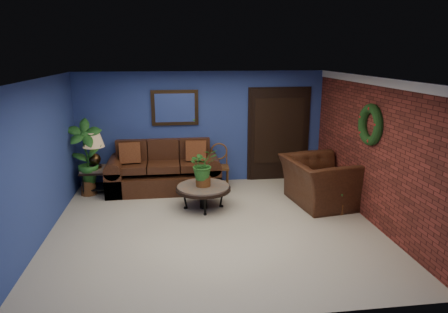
{
  "coord_description": "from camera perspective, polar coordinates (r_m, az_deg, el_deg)",
  "views": [
    {
      "loc": [
        -0.67,
        -6.29,
        2.91
      ],
      "look_at": [
        0.23,
        0.55,
        1.09
      ],
      "focal_mm": 32.0,
      "sensor_mm": 36.0,
      "label": 1
    }
  ],
  "objects": [
    {
      "name": "closet_door",
      "position": [
        9.27,
        7.79,
        3.08
      ],
      "size": [
        1.44,
        0.06,
        2.18
      ],
      "primitive_type": "cube",
      "color": "black",
      "rests_on": "wall_back"
    },
    {
      "name": "wall_left",
      "position": [
        6.83,
        -24.98,
        -0.71
      ],
      "size": [
        0.04,
        5.0,
        2.5
      ],
      "primitive_type": "cube",
      "color": "navy",
      "rests_on": "ground"
    },
    {
      "name": "end_table",
      "position": [
        8.85,
        -17.8,
        -2.33
      ],
      "size": [
        0.59,
        0.59,
        0.54
      ],
      "color": "#514C47",
      "rests_on": "ground"
    },
    {
      "name": "table_lamp",
      "position": [
        8.7,
        -18.11,
        1.46
      ],
      "size": [
        0.44,
        0.44,
        0.73
      ],
      "color": "#422B15",
      "rests_on": "end_table"
    },
    {
      "name": "side_chair",
      "position": [
        8.79,
        -0.68,
        -0.86
      ],
      "size": [
        0.44,
        0.44,
        0.96
      ],
      "rotation": [
        0.0,
        0.0,
        -0.07
      ],
      "color": "brown",
      "rests_on": "ground"
    },
    {
      "name": "wreath",
      "position": [
        7.27,
        20.19,
        4.29
      ],
      "size": [
        0.16,
        0.72,
        0.72
      ],
      "primitive_type": "torus",
      "rotation": [
        0.0,
        1.57,
        0.0
      ],
      "color": "black",
      "rests_on": "wall_right_brick"
    },
    {
      "name": "ceiling",
      "position": [
        6.33,
        -1.44,
        11.06
      ],
      "size": [
        5.5,
        5.0,
        0.02
      ],
      "primitive_type": "cube",
      "color": "silver",
      "rests_on": "wall_back"
    },
    {
      "name": "crown_molding",
      "position": [
        7.16,
        21.12,
        9.97
      ],
      "size": [
        0.03,
        5.0,
        0.14
      ],
      "primitive_type": "cube",
      "color": "white",
      "rests_on": "wall_right_brick"
    },
    {
      "name": "wall_mirror",
      "position": [
        8.83,
        -7.03,
        6.93
      ],
      "size": [
        1.02,
        0.06,
        0.77
      ],
      "primitive_type": "cube",
      "color": "#422B15",
      "rests_on": "wall_back"
    },
    {
      "name": "coffee_plant",
      "position": [
        7.46,
        -3.02,
        -1.31
      ],
      "size": [
        0.65,
        0.6,
        0.72
      ],
      "color": "brown",
      "rests_on": "coffee_table"
    },
    {
      "name": "coffee_table",
      "position": [
        7.6,
        -2.98,
        -4.6
      ],
      "size": [
        1.04,
        1.04,
        0.45
      ],
      "rotation": [
        0.0,
        0.0,
        0.31
      ],
      "color": "#514C47",
      "rests_on": "ground"
    },
    {
      "name": "armchair",
      "position": [
        8.02,
        13.51,
        -3.48
      ],
      "size": [
        1.41,
        1.56,
        0.91
      ],
      "primitive_type": "imported",
      "rotation": [
        0.0,
        0.0,
        1.72
      ],
      "color": "#422213",
      "rests_on": "ground"
    },
    {
      "name": "tall_plant",
      "position": [
        8.66,
        -19.14,
        0.28
      ],
      "size": [
        0.75,
        0.55,
        1.59
      ],
      "color": "brown",
      "rests_on": "ground"
    },
    {
      "name": "wall_right_brick",
      "position": [
        7.35,
        20.48,
        0.77
      ],
      "size": [
        0.04,
        5.0,
        2.5
      ],
      "primitive_type": "cube",
      "color": "maroon",
      "rests_on": "ground"
    },
    {
      "name": "floor_plant",
      "position": [
        7.67,
        16.21,
        -5.03
      ],
      "size": [
        0.39,
        0.34,
        0.76
      ],
      "color": "brown",
      "rests_on": "ground"
    },
    {
      "name": "wall_back",
      "position": [
        8.97,
        -3.1,
        4.1
      ],
      "size": [
        5.5,
        0.04,
        2.5
      ],
      "primitive_type": "cube",
      "color": "navy",
      "rests_on": "ground"
    },
    {
      "name": "sofa",
      "position": [
        8.76,
        -8.53,
        -2.37
      ],
      "size": [
        2.38,
        1.03,
        1.07
      ],
      "color": "#422213",
      "rests_on": "ground"
    },
    {
      "name": "floor",
      "position": [
        6.96,
        -1.31,
        -9.94
      ],
      "size": [
        5.5,
        5.5,
        0.0
      ],
      "primitive_type": "plane",
      "color": "beige",
      "rests_on": "ground"
    }
  ]
}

